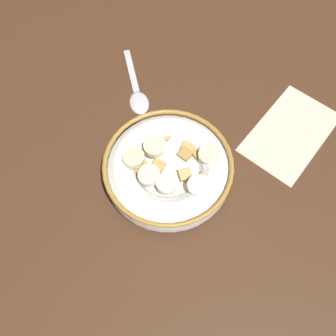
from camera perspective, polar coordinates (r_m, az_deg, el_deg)
name	(u,v)px	position (r cm, az deg, el deg)	size (l,w,h in cm)	color
ground_plane	(168,180)	(47.29, 0.00, -2.14)	(97.18, 97.18, 2.00)	#472B19
cereal_bowl	(168,170)	(44.11, -0.01, -0.29)	(16.96, 16.96, 5.28)	white
spoon	(137,94)	(53.94, -5.32, 12.59)	(7.48, 13.08, 0.80)	silver
folded_napkin	(290,132)	(52.99, 20.25, 5.75)	(15.50, 9.30, 0.30)	beige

